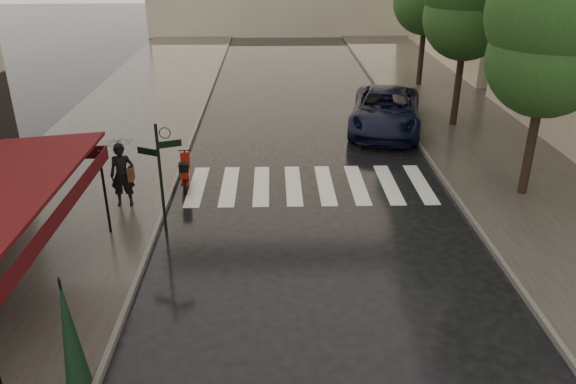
{
  "coord_description": "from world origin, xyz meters",
  "views": [
    {
      "loc": [
        1.81,
        -10.8,
        7.49
      ],
      "look_at": [
        2.17,
        2.43,
        1.4
      ],
      "focal_mm": 35.0,
      "sensor_mm": 36.0,
      "label": 1
    }
  ],
  "objects_px": {
    "pedestrian_with_umbrella": "(119,151)",
    "scooter": "(185,173)",
    "parked_car": "(386,110)",
    "parasol_back": "(70,334)"
  },
  "relations": [
    {
      "from": "scooter",
      "to": "parasol_back",
      "type": "distance_m",
      "value": 9.19
    },
    {
      "from": "parked_car",
      "to": "parasol_back",
      "type": "xyz_separation_m",
      "value": [
        -8.15,
        -14.83,
        0.55
      ]
    },
    {
      "from": "scooter",
      "to": "parasol_back",
      "type": "bearing_deg",
      "value": -99.48
    },
    {
      "from": "parked_car",
      "to": "scooter",
      "type": "bearing_deg",
      "value": -130.54
    },
    {
      "from": "parked_car",
      "to": "parasol_back",
      "type": "relative_size",
      "value": 2.55
    },
    {
      "from": "pedestrian_with_umbrella",
      "to": "scooter",
      "type": "xyz_separation_m",
      "value": [
        1.57,
        1.54,
        -1.35
      ]
    },
    {
      "from": "scooter",
      "to": "parked_car",
      "type": "height_order",
      "value": "parked_car"
    },
    {
      "from": "pedestrian_with_umbrella",
      "to": "scooter",
      "type": "relative_size",
      "value": 1.61
    },
    {
      "from": "scooter",
      "to": "pedestrian_with_umbrella",
      "type": "bearing_deg",
      "value": -141.39
    },
    {
      "from": "pedestrian_with_umbrella",
      "to": "parasol_back",
      "type": "height_order",
      "value": "pedestrian_with_umbrella"
    }
  ]
}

